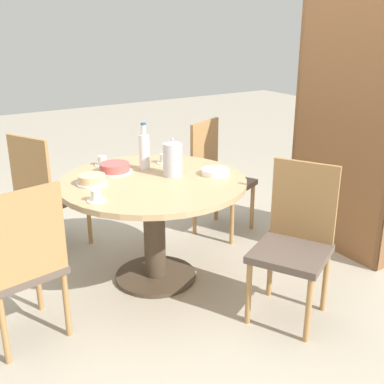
{
  "coord_description": "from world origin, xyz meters",
  "views": [
    {
      "loc": [
        2.68,
        -1.4,
        1.73
      ],
      "look_at": [
        0.0,
        0.31,
        0.59
      ],
      "focal_mm": 45.0,
      "sensor_mm": 36.0,
      "label": 1
    }
  ],
  "objects_px": {
    "coffee_pot": "(172,158)",
    "cake_second": "(92,180)",
    "cup_b": "(164,159)",
    "cup_c": "(102,162)",
    "cake_main": "(115,168)",
    "chair_d": "(46,191)",
    "cup_a": "(96,197)",
    "water_bottle": "(144,151)",
    "chair_b": "(295,239)",
    "chair_c": "(217,175)",
    "bookshelf": "(349,131)",
    "chair_a": "(21,262)"
  },
  "relations": [
    {
      "from": "cup_b",
      "to": "cake_second",
      "type": "bearing_deg",
      "value": -74.68
    },
    {
      "from": "cup_c",
      "to": "cup_b",
      "type": "bearing_deg",
      "value": 64.97
    },
    {
      "from": "chair_a",
      "to": "coffee_pot",
      "type": "xyz_separation_m",
      "value": [
        -0.23,
        1.09,
        0.36
      ]
    },
    {
      "from": "bookshelf",
      "to": "water_bottle",
      "type": "bearing_deg",
      "value": 69.45
    },
    {
      "from": "chair_d",
      "to": "cake_main",
      "type": "distance_m",
      "value": 0.71
    },
    {
      "from": "chair_b",
      "to": "water_bottle",
      "type": "xyz_separation_m",
      "value": [
        -1.05,
        -0.45,
        0.38
      ]
    },
    {
      "from": "chair_c",
      "to": "chair_d",
      "type": "bearing_deg",
      "value": 140.04
    },
    {
      "from": "coffee_pot",
      "to": "cup_a",
      "type": "relative_size",
      "value": 2.39
    },
    {
      "from": "chair_c",
      "to": "chair_d",
      "type": "relative_size",
      "value": 1.0
    },
    {
      "from": "chair_a",
      "to": "coffee_pot",
      "type": "distance_m",
      "value": 1.17
    },
    {
      "from": "coffee_pot",
      "to": "cake_second",
      "type": "xyz_separation_m",
      "value": [
        -0.12,
        -0.53,
        -0.09
      ]
    },
    {
      "from": "chair_d",
      "to": "cup_c",
      "type": "distance_m",
      "value": 0.55
    },
    {
      "from": "chair_a",
      "to": "bookshelf",
      "type": "relative_size",
      "value": 0.47
    },
    {
      "from": "chair_d",
      "to": "cup_a",
      "type": "bearing_deg",
      "value": 154.83
    },
    {
      "from": "water_bottle",
      "to": "cup_c",
      "type": "height_order",
      "value": "water_bottle"
    },
    {
      "from": "cake_second",
      "to": "cup_a",
      "type": "xyz_separation_m",
      "value": [
        0.3,
        -0.09,
        -0.0
      ]
    },
    {
      "from": "chair_c",
      "to": "cup_c",
      "type": "distance_m",
      "value": 1.04
    },
    {
      "from": "cake_second",
      "to": "cup_b",
      "type": "relative_size",
      "value": 1.82
    },
    {
      "from": "coffee_pot",
      "to": "cake_second",
      "type": "distance_m",
      "value": 0.55
    },
    {
      "from": "water_bottle",
      "to": "cake_second",
      "type": "height_order",
      "value": "water_bottle"
    },
    {
      "from": "chair_c",
      "to": "water_bottle",
      "type": "relative_size",
      "value": 2.84
    },
    {
      "from": "chair_d",
      "to": "chair_c",
      "type": "bearing_deg",
      "value": -131.95
    },
    {
      "from": "chair_a",
      "to": "chair_d",
      "type": "bearing_deg",
      "value": -122.85
    },
    {
      "from": "chair_b",
      "to": "cup_a",
      "type": "bearing_deg",
      "value": -150.97
    },
    {
      "from": "cake_second",
      "to": "cup_c",
      "type": "bearing_deg",
      "value": 148.55
    },
    {
      "from": "chair_d",
      "to": "water_bottle",
      "type": "height_order",
      "value": "water_bottle"
    },
    {
      "from": "coffee_pot",
      "to": "cup_a",
      "type": "distance_m",
      "value": 0.65
    },
    {
      "from": "coffee_pot",
      "to": "water_bottle",
      "type": "bearing_deg",
      "value": -158.04
    },
    {
      "from": "cake_second",
      "to": "coffee_pot",
      "type": "bearing_deg",
      "value": 77.06
    },
    {
      "from": "bookshelf",
      "to": "coffee_pot",
      "type": "relative_size",
      "value": 7.59
    },
    {
      "from": "chair_c",
      "to": "cup_b",
      "type": "relative_size",
      "value": 8.54
    },
    {
      "from": "bookshelf",
      "to": "cup_a",
      "type": "bearing_deg",
      "value": 86.24
    },
    {
      "from": "water_bottle",
      "to": "cake_second",
      "type": "xyz_separation_m",
      "value": [
        0.11,
        -0.43,
        -0.11
      ]
    },
    {
      "from": "coffee_pot",
      "to": "water_bottle",
      "type": "distance_m",
      "value": 0.25
    },
    {
      "from": "cake_main",
      "to": "cup_c",
      "type": "bearing_deg",
      "value": -178.51
    },
    {
      "from": "cup_a",
      "to": "cup_b",
      "type": "height_order",
      "value": "same"
    },
    {
      "from": "coffee_pot",
      "to": "cup_c",
      "type": "relative_size",
      "value": 2.39
    },
    {
      "from": "chair_a",
      "to": "cake_main",
      "type": "height_order",
      "value": "chair_a"
    },
    {
      "from": "chair_a",
      "to": "cake_main",
      "type": "relative_size",
      "value": 4.01
    },
    {
      "from": "bookshelf",
      "to": "chair_d",
      "type": "bearing_deg",
      "value": 60.06
    },
    {
      "from": "chair_b",
      "to": "cup_a",
      "type": "relative_size",
      "value": 8.54
    },
    {
      "from": "cake_second",
      "to": "cup_a",
      "type": "distance_m",
      "value": 0.32
    },
    {
      "from": "chair_a",
      "to": "cup_c",
      "type": "height_order",
      "value": "chair_a"
    },
    {
      "from": "chair_d",
      "to": "cup_a",
      "type": "height_order",
      "value": "chair_d"
    },
    {
      "from": "chair_c",
      "to": "bookshelf",
      "type": "height_order",
      "value": "bookshelf"
    },
    {
      "from": "chair_b",
      "to": "cake_main",
      "type": "xyz_separation_m",
      "value": [
        -1.09,
        -0.66,
        0.27
      ]
    },
    {
      "from": "water_bottle",
      "to": "cup_a",
      "type": "height_order",
      "value": "water_bottle"
    },
    {
      "from": "coffee_pot",
      "to": "cake_second",
      "type": "height_order",
      "value": "coffee_pot"
    },
    {
      "from": "bookshelf",
      "to": "coffee_pot",
      "type": "height_order",
      "value": "bookshelf"
    },
    {
      "from": "water_bottle",
      "to": "chair_b",
      "type": "bearing_deg",
      "value": 23.44
    }
  ]
}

